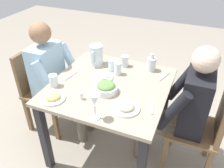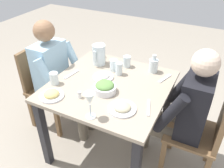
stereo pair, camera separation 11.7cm
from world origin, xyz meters
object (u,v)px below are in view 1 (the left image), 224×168
water_glass_near_right (95,52)px  wine_glass (94,101)px  diner_far (182,106)px  dining_table (110,96)px  diner_near (56,77)px  plate_fries (53,97)px  chair_near (41,86)px  salad_bowl (106,88)px  water_pitcher (96,55)px  plate_beans (126,107)px  water_glass_center (54,81)px  water_glass_near_left (112,65)px  oil_carafe (151,65)px  water_glass_far_left (125,61)px  salt_shaker (81,96)px  water_glass_far_right (118,69)px  chair_far (205,126)px  plate_yoghurt (103,76)px

water_glass_near_right → wine_glass: wine_glass is taller
diner_far → dining_table: bearing=-82.0°
diner_near → diner_far: (-0.02, 1.17, 0.00)m
dining_table → plate_fries: (0.35, -0.32, 0.14)m
chair_near → salad_bowl: 0.87m
water_pitcher → plate_beans: size_ratio=0.94×
diner_near → water_glass_center: (0.25, 0.18, 0.16)m
dining_table → salad_bowl: (0.11, 0.01, 0.16)m
plate_fries → water_glass_near_left: size_ratio=1.78×
plate_beans → wine_glass: size_ratio=1.03×
water_glass_near_left → oil_carafe: 0.35m
chair_near → salad_bowl: size_ratio=4.86×
water_pitcher → water_glass_center: bearing=-19.0°
water_glass_far_left → salt_shaker: 0.61m
water_glass_center → salt_shaker: 0.30m
chair_near → water_pitcher: bearing=111.1°
water_pitcher → oil_carafe: 0.51m
diner_far → water_glass_far_right: size_ratio=10.36×
dining_table → oil_carafe: 0.47m
chair_far → water_glass_near_right: chair_far is taller
plate_fries → plate_yoghurt: 0.47m
chair_near → diner_near: diner_near is taller
water_glass_near_left → wine_glass: bearing=12.5°
water_glass_far_left → oil_carafe: bearing=94.2°
plate_beans → water_glass_center: 0.64m
water_glass_near_right → oil_carafe: (0.04, 0.58, 0.00)m
water_glass_far_left → dining_table: bearing=-1.0°
diner_far → plate_beans: bearing=-47.6°
water_glass_center → wine_glass: (0.22, 0.48, 0.09)m
chair_far → diner_near: size_ratio=0.75×
wine_glass → diner_far: bearing=133.6°
diner_far → water_pitcher: bearing=-102.7°
plate_beans → water_glass_far_right: size_ratio=1.81×
water_glass_far_left → water_glass_center: bearing=-38.2°
salad_bowl → water_glass_far_right: (-0.29, -0.01, 0.01)m
plate_fries → plate_yoghurt: (-0.42, 0.22, -0.00)m
chair_near → water_glass_near_right: bearing=125.6°
chair_far → diner_far: size_ratio=0.75×
chair_near → diner_far: 1.38m
water_glass_far_right → water_glass_far_left: bearing=179.4°
diner_near → water_glass_near_left: diner_near is taller
chair_far → water_glass_far_right: chair_far is taller
salad_bowl → plate_beans: size_ratio=0.88×
water_glass_center → oil_carafe: size_ratio=0.61×
salad_bowl → water_glass_far_right: size_ratio=1.59×
dining_table → chair_far: 0.80m
dining_table → water_glass_near_left: 0.29m
chair_near → water_glass_center: bearing=56.1°
dining_table → water_glass_far_left: size_ratio=9.07×
diner_near → water_pitcher: 0.44m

